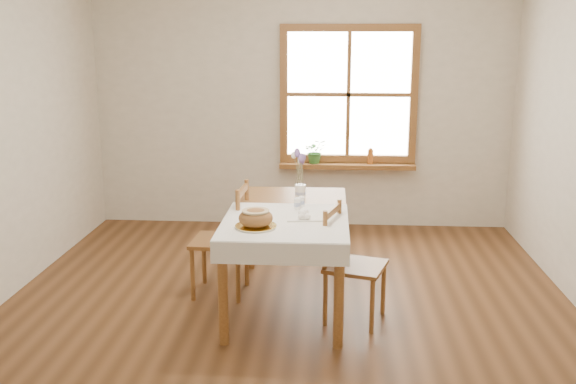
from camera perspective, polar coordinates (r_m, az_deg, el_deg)
name	(u,v)px	position (r m, az deg, el deg)	size (l,w,h in m)	color
ground	(285,318)	(4.90, -0.24, -11.11)	(5.00, 5.00, 0.00)	brown
room_walls	(285,88)	(4.46, -0.26, 9.19)	(4.60, 5.10, 2.65)	silver
window	(348,95)	(6.94, 5.39, 8.62)	(1.46, 0.08, 1.46)	#915D2C
window_sill	(347,166)	(6.98, 5.27, 2.34)	(1.46, 0.20, 0.05)	#915D2C
dining_table	(288,222)	(4.95, 0.00, -2.64)	(0.90, 1.60, 0.75)	#915D2C
table_linen	(285,221)	(4.63, -0.25, -2.63)	(0.91, 0.99, 0.01)	white
chair_left	(220,239)	(5.23, -6.10, -4.19)	(0.43, 0.45, 0.92)	#915D2C
chair_right	(356,264)	(4.74, 6.03, -6.43)	(0.41, 0.42, 0.87)	#915D2C
bread_plate	(256,226)	(4.48, -2.88, -3.08)	(0.28, 0.28, 0.02)	white
bread_loaf	(256,216)	(4.46, -2.89, -2.17)	(0.24, 0.24, 0.13)	#935A34
egg_napkin	(304,217)	(4.70, 1.43, -2.26)	(0.26, 0.22, 0.01)	white
eggs	(304,214)	(4.69, 1.43, -1.93)	(0.20, 0.18, 0.04)	white
salt_shaker	(302,201)	(4.99, 1.22, -0.84)	(0.05, 0.05, 0.09)	white
pepper_shaker	(297,203)	(4.92, 0.83, -1.01)	(0.05, 0.05, 0.10)	white
flower_vase	(300,192)	(5.33, 1.10, 0.04)	(0.09, 0.09, 0.10)	white
lavender_bouquet	(300,168)	(5.28, 1.11, 2.17)	(0.16, 0.16, 0.30)	#725597
potted_plant	(315,154)	(6.95, 2.44, 3.41)	(0.23, 0.26, 0.20)	#336E2C
amber_bottle	(370,156)	(6.97, 7.34, 3.21)	(0.06, 0.06, 0.17)	#AE5C20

